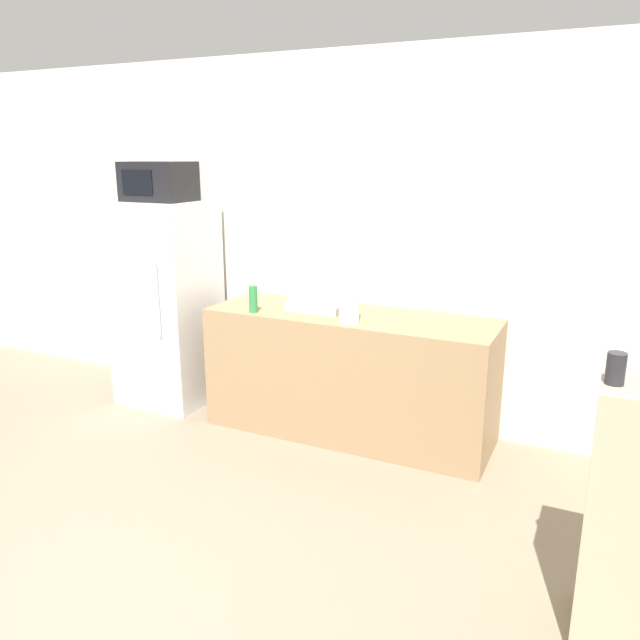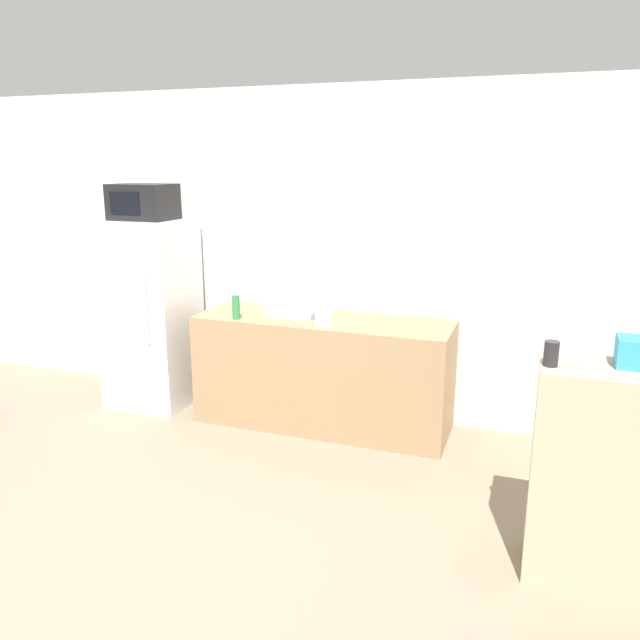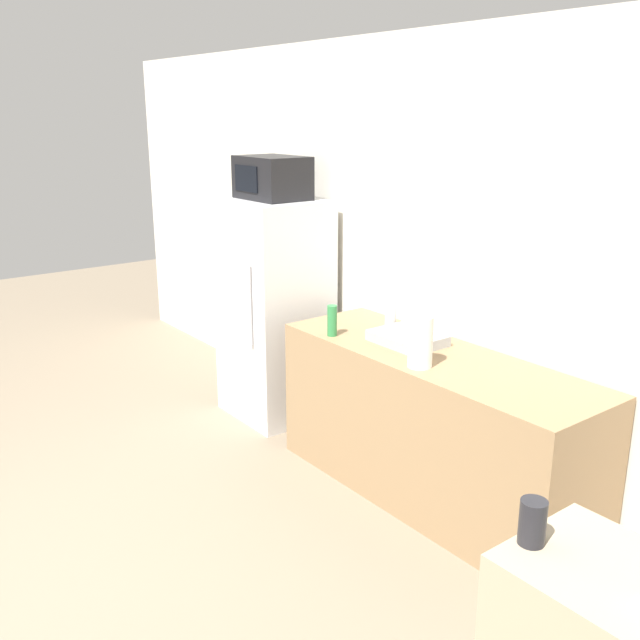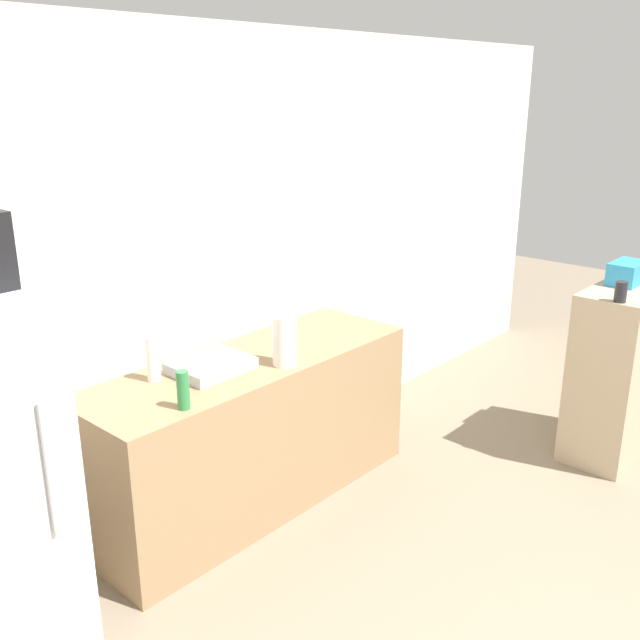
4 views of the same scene
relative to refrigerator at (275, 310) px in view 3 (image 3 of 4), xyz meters
name	(u,v)px [view 3 (image 3 of 4)]	position (x,y,z in m)	size (l,w,h in m)	color
wall_back	(446,260)	(1.25, 0.39, 0.52)	(8.00, 0.06, 2.60)	silver
refrigerator	(275,310)	(0.00, 0.00, 0.00)	(0.67, 0.63, 1.57)	silver
microwave	(272,178)	(0.00, 0.00, 0.93)	(0.49, 0.35, 0.29)	black
counter	(432,427)	(1.54, 0.03, -0.35)	(1.97, 0.63, 0.86)	#937551
sink_basin	(407,338)	(1.29, 0.05, 0.11)	(0.39, 0.31, 0.06)	#9EA3A8
bottle_tall	(391,310)	(1.02, 0.17, 0.19)	(0.07, 0.07, 0.23)	silver
bottle_short	(332,321)	(0.91, -0.20, 0.17)	(0.06, 0.06, 0.19)	#2D7F42
jar	(533,522)	(3.15, -1.34, 0.38)	(0.07, 0.07, 0.12)	#232328
paper_towel_roll	(420,342)	(1.61, -0.17, 0.22)	(0.13, 0.13, 0.27)	white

